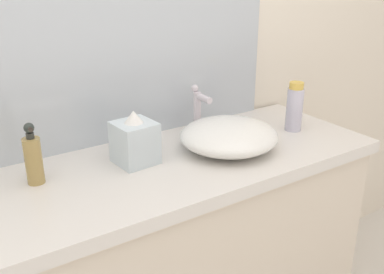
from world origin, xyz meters
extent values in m
cube|color=silver|center=(0.00, 0.73, 1.30)|extent=(6.00, 0.06, 2.60)
cube|color=silver|center=(0.12, 0.42, 0.88)|extent=(1.66, 0.54, 0.04)
ellipsoid|color=white|center=(0.43, 0.40, 0.95)|extent=(0.35, 0.34, 0.10)
cylinder|color=silver|center=(0.43, 0.60, 0.98)|extent=(0.03, 0.03, 0.16)
cylinder|color=silver|center=(0.43, 0.56, 1.05)|extent=(0.02, 0.08, 0.02)
sphere|color=silver|center=(0.43, 0.62, 1.07)|extent=(0.03, 0.03, 0.03)
cylinder|color=#A4884C|center=(-0.21, 0.51, 0.97)|extent=(0.05, 0.05, 0.14)
cylinder|color=#30322D|center=(-0.21, 0.51, 1.06)|extent=(0.02, 0.02, 0.02)
sphere|color=#2B322F|center=(-0.21, 0.51, 1.08)|extent=(0.03, 0.03, 0.03)
cylinder|color=#302A24|center=(-0.21, 0.50, 1.08)|extent=(0.01, 0.02, 0.01)
cylinder|color=silver|center=(0.76, 0.41, 0.99)|extent=(0.06, 0.06, 0.17)
cylinder|color=gold|center=(0.76, 0.41, 1.08)|extent=(0.05, 0.05, 0.03)
cube|color=silver|center=(0.10, 0.48, 0.97)|extent=(0.14, 0.14, 0.14)
cone|color=white|center=(0.10, 0.48, 1.06)|extent=(0.07, 0.07, 0.04)
camera|label=1|loc=(-0.48, -0.75, 1.53)|focal=41.87mm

